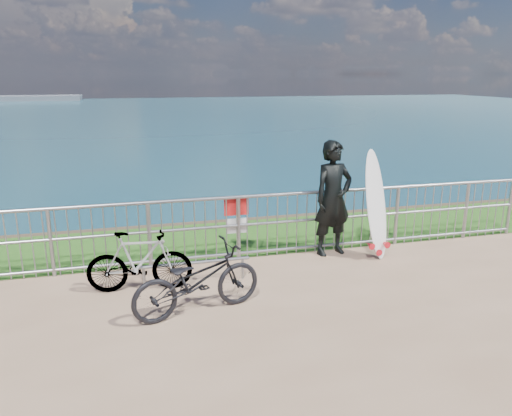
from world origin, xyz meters
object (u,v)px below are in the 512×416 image
object	(u,v)px
bicycle_near	(197,280)
surfer	(333,198)
bicycle_far	(139,261)
surfboard	(376,209)

from	to	relation	value
bicycle_near	surfer	bearing A→B (deg)	-71.67
surfer	bicycle_far	bearing A→B (deg)	-178.76
surfer	surfboard	size ratio (longest dim) A/B	1.06
surfboard	bicycle_near	size ratio (longest dim) A/B	1.06
surfer	bicycle_near	world-z (taller)	surfer
surfer	bicycle_near	distance (m)	3.17
surfboard	bicycle_far	size ratio (longest dim) A/B	1.24
bicycle_near	bicycle_far	xyz separation A→B (m)	(-0.71, 0.93, -0.01)
surfboard	surfer	bearing A→B (deg)	151.42
surfer	bicycle_far	distance (m)	3.47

